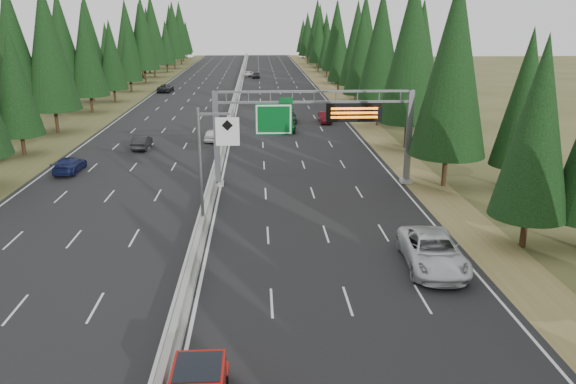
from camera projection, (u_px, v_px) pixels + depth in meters
name	position (u px, v px, depth m)	size (l,w,h in m)	color
road	(234.00, 106.00, 89.70)	(32.00, 260.00, 0.08)	black
shoulder_right	(345.00, 105.00, 90.63)	(3.60, 260.00, 0.06)	olive
shoulder_left	(121.00, 107.00, 88.77)	(3.60, 260.00, 0.06)	#434821
median_barrier	(234.00, 103.00, 89.59)	(0.70, 260.00, 0.85)	gray
sign_gantry	(322.00, 123.00, 45.59)	(16.75, 0.98, 7.80)	slate
hov_sign_pole	(209.00, 160.00, 35.85)	(2.80, 0.50, 8.00)	slate
tree_row_right	(385.00, 49.00, 79.25)	(11.91, 242.93, 18.82)	black
tree_row_left	(78.00, 46.00, 80.91)	(12.07, 243.81, 18.91)	black
silver_minivan	(433.00, 251.00, 31.18)	(3.06, 6.64, 1.84)	silver
car_ahead_green	(288.00, 125.00, 69.06)	(1.89, 4.71, 1.60)	#135528
car_ahead_dkred	(325.00, 117.00, 74.73)	(1.48, 4.25, 1.40)	#570C14
car_ahead_dkgrey	(289.00, 117.00, 75.26)	(1.97, 4.84, 1.41)	black
car_ahead_white	(249.00, 74.00, 134.91)	(2.12, 4.59, 1.28)	silver
car_ahead_far	(256.00, 75.00, 130.80)	(1.71, 4.26, 1.45)	black
car_onc_near	(142.00, 142.00, 59.71)	(1.50, 4.30, 1.42)	black
car_onc_blue	(69.00, 165.00, 50.55)	(1.96, 4.82, 1.40)	#151D4C
car_onc_white	(212.00, 135.00, 63.62)	(1.58, 3.92, 1.33)	silver
car_onc_far	(166.00, 88.00, 106.15)	(2.46, 5.33, 1.48)	black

